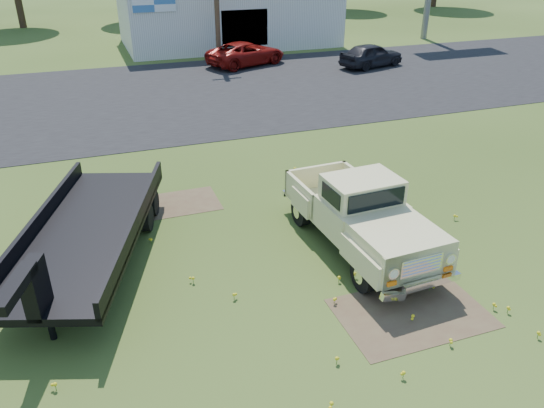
{
  "coord_description": "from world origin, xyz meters",
  "views": [
    {
      "loc": [
        -4.07,
        -10.11,
        6.88
      ],
      "look_at": [
        -0.08,
        1.0,
        0.84
      ],
      "focal_mm": 35.0,
      "sensor_mm": 36.0,
      "label": 1
    }
  ],
  "objects_px": {
    "vintage_pickup_truck": "(360,213)",
    "flatbed_trailer": "(87,226)",
    "red_pickup": "(246,54)",
    "dark_sedan": "(371,55)"
  },
  "relations": [
    {
      "from": "vintage_pickup_truck",
      "to": "flatbed_trailer",
      "type": "distance_m",
      "value": 6.35
    },
    {
      "from": "vintage_pickup_truck",
      "to": "flatbed_trailer",
      "type": "xyz_separation_m",
      "value": [
        -6.16,
        1.51,
        0.02
      ]
    },
    {
      "from": "red_pickup",
      "to": "flatbed_trailer",
      "type": "bearing_deg",
      "value": 132.02
    },
    {
      "from": "vintage_pickup_truck",
      "to": "flatbed_trailer",
      "type": "relative_size",
      "value": 0.74
    },
    {
      "from": "vintage_pickup_truck",
      "to": "red_pickup",
      "type": "distance_m",
      "value": 20.55
    },
    {
      "from": "vintage_pickup_truck",
      "to": "red_pickup",
      "type": "height_order",
      "value": "vintage_pickup_truck"
    },
    {
      "from": "vintage_pickup_truck",
      "to": "red_pickup",
      "type": "bearing_deg",
      "value": 77.72
    },
    {
      "from": "flatbed_trailer",
      "to": "red_pickup",
      "type": "relative_size",
      "value": 1.47
    },
    {
      "from": "vintage_pickup_truck",
      "to": "red_pickup",
      "type": "relative_size",
      "value": 1.08
    },
    {
      "from": "vintage_pickup_truck",
      "to": "dark_sedan",
      "type": "distance_m",
      "value": 20.07
    }
  ]
}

